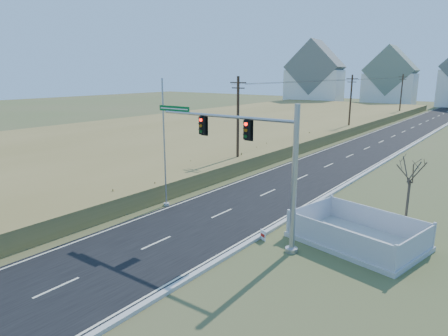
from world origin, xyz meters
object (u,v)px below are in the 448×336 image
flagpole (165,157)px  open_sign (263,235)px  fence_enclosure (357,238)px  traffic_signal_mast (263,160)px  bare_tree (411,169)px

flagpole → open_sign: bearing=-6.8°
fence_enclosure → flagpole: 13.72m
traffic_signal_mast → bare_tree: bearing=46.0°
traffic_signal_mast → flagpole: flagpole is taller
traffic_signal_mast → open_sign: size_ratio=16.45×
traffic_signal_mast → open_sign: (-0.08, 0.37, -4.43)m
fence_enclosure → bare_tree: (1.75, 3.21, 3.65)m
bare_tree → open_sign: bearing=-135.3°
open_sign → flagpole: bearing=-161.9°
fence_enclosure → open_sign: size_ratio=12.48×
open_sign → flagpole: 9.45m
open_sign → bare_tree: bare_tree is taller
traffic_signal_mast → open_sign: 4.45m
fence_enclosure → open_sign: (-4.39, -2.85, 0.02)m
open_sign → bare_tree: 9.36m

